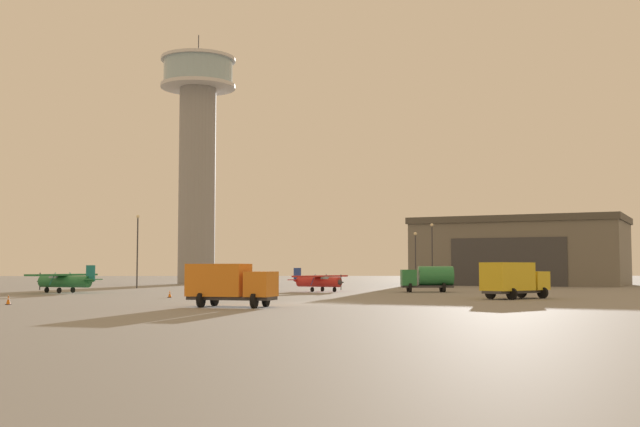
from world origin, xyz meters
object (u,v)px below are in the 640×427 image
Objects in this scene: truck_box_orange at (229,283)px; light_post_west at (432,249)px; light_post_north at (137,245)px; traffic_cone_near_right at (170,294)px; light_post_centre at (415,254)px; traffic_cone_near_left at (8,300)px; control_tower at (198,144)px; truck_fuel_tanker_green at (428,278)px; airplane_red at (318,281)px; truck_box_yellow at (513,279)px; airplane_green at (66,280)px.

light_post_west reaches higher than truck_box_orange.
traffic_cone_near_right is (8.96, -34.02, -5.39)m from light_post_north.
light_post_centre is at bearing 50.67° from traffic_cone_near_right.
light_post_centre is 10.28× the size of traffic_cone_near_left.
truck_box_orange is (10.37, -78.28, -21.81)m from control_tower.
traffic_cone_near_left is at bearing 40.59° from truck_fuel_tanker_green.
control_tower reaches higher than traffic_cone_near_right.
airplane_red is 38.95m from traffic_cone_near_left.
light_post_centre is at bearing -143.10° from light_post_west.
traffic_cone_near_right is at bearing 134.20° from truck_box_yellow.
airplane_green is 1.39× the size of truck_box_yellow.
light_post_north is 35.59m from traffic_cone_near_right.
truck_fuel_tanker_green reaches higher than traffic_cone_near_left.
airplane_green is 46.57m from light_post_centre.
airplane_red is at bearing -67.28° from control_tower.
traffic_cone_near_right is (13.04, -13.96, -1.05)m from airplane_green.
truck_box_orange is 17.05m from traffic_cone_near_left.
truck_fuel_tanker_green is 22.56m from light_post_west.
truck_box_orange is 8.81× the size of traffic_cone_near_left.
control_tower is 4.32× the size of light_post_north.
truck_box_orange is at bearing 171.54° from truck_box_yellow.
control_tower reaches higher than truck_box_orange.
truck_fuel_tanker_green is at bearing -102.17° from light_post_west.
traffic_cone_near_left is at bearing -91.21° from light_post_north.
truck_fuel_tanker_green is at bearing 28.88° from airplane_red.
truck_box_yellow is 9.50× the size of traffic_cone_near_left.
airplane_red reaches higher than traffic_cone_near_left.
light_post_centre reaches higher than truck_fuel_tanker_green.
truck_fuel_tanker_green is (12.17, -2.04, 0.36)m from airplane_red.
light_post_north reaches higher than traffic_cone_near_right.
control_tower is at bearing 85.31° from traffic_cone_near_left.
light_post_west reaches higher than traffic_cone_near_right.
light_post_north is at bearing 98.22° from truck_box_yellow.
light_post_north is (-23.29, 16.93, 4.48)m from airplane_red.
truck_box_yellow reaches higher than airplane_red.
airplane_red is at bearing -130.54° from light_post_west.
light_post_west is 12.97× the size of traffic_cone_near_right.
airplane_red is 26.25m from light_post_west.
light_post_centre reaches higher than traffic_cone_near_right.
airplane_green is 27.54m from airplane_red.
control_tower is 58.96m from truck_fuel_tanker_green.
truck_fuel_tanker_green is at bearing -153.50° from airplane_green.
truck_box_orange is 9.46× the size of traffic_cone_near_right.
light_post_north is (4.07, 20.06, 4.35)m from airplane_green.
control_tower is 6.50× the size of truck_box_orange.
light_post_west is 3.43m from light_post_centre.
truck_box_orange is 27.26m from truck_box_yellow.
airplane_green is 47.15m from truck_box_yellow.
traffic_cone_near_right is (9.96, 13.34, -0.03)m from traffic_cone_near_left.
light_post_centre is 45.17m from traffic_cone_near_right.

